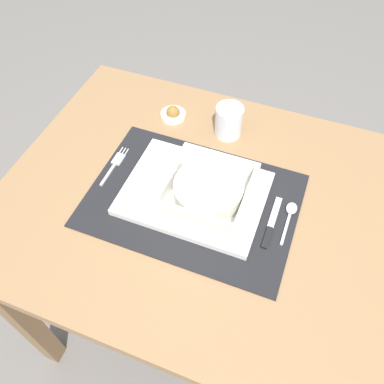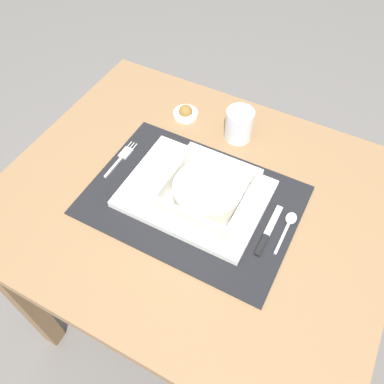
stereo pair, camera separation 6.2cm
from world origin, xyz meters
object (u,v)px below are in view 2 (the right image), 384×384
object	(u,v)px
fork	(122,157)
spoon	(289,222)
butter_knife	(267,233)
condiment_saucer	(186,113)
dining_table	(195,223)
drinking_glass	(239,125)
porridge_bowl	(208,193)

from	to	relation	value
fork	spoon	xyz separation A→B (m)	(0.42, 0.01, 0.00)
butter_knife	condiment_saucer	world-z (taller)	condiment_saucer
dining_table	butter_knife	bearing A→B (deg)	-5.49
fork	condiment_saucer	xyz separation A→B (m)	(0.06, 0.20, 0.00)
butter_knife	drinking_glass	bearing A→B (deg)	128.26
fork	dining_table	bearing A→B (deg)	-9.35
spoon	condiment_saucer	distance (m)	0.41
butter_knife	condiment_saucer	size ratio (longest dim) A/B	2.07
fork	spoon	bearing A→B (deg)	-2.70
fork	spoon	size ratio (longest dim) A/B	1.13
condiment_saucer	fork	bearing A→B (deg)	-107.01
porridge_bowl	fork	distance (m)	0.25
drinking_glass	butter_knife	bearing A→B (deg)	-53.92
dining_table	spoon	bearing A→B (deg)	7.65
dining_table	fork	distance (m)	0.24
porridge_bowl	condiment_saucer	world-z (taller)	porridge_bowl
dining_table	porridge_bowl	size ratio (longest dim) A/B	4.95
dining_table	fork	xyz separation A→B (m)	(-0.21, 0.02, 0.11)
porridge_bowl	drinking_glass	world-z (taller)	drinking_glass
drinking_glass	dining_table	bearing A→B (deg)	-91.91
porridge_bowl	condiment_saucer	xyz separation A→B (m)	(-0.18, 0.23, -0.03)
fork	butter_knife	world-z (taller)	butter_knife
drinking_glass	condiment_saucer	world-z (taller)	drinking_glass
drinking_glass	spoon	bearing A→B (deg)	-43.10
porridge_bowl	butter_knife	size ratio (longest dim) A/B	1.30
fork	drinking_glass	size ratio (longest dim) A/B	1.54
fork	butter_knife	distance (m)	0.39
dining_table	porridge_bowl	distance (m)	0.16
condiment_saucer	butter_knife	bearing A→B (deg)	-36.65
dining_table	drinking_glass	xyz separation A→B (m)	(0.01, 0.22, 0.15)
spoon	butter_knife	distance (m)	0.06
porridge_bowl	spoon	xyz separation A→B (m)	(0.18, 0.04, -0.04)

